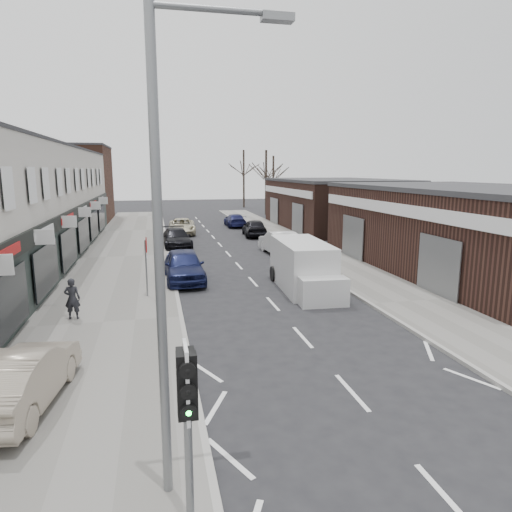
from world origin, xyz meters
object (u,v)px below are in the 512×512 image
parked_car_right_a (280,243)px  white_van (303,267)px  traffic_light (187,399)px  parked_car_right_b (254,228)px  sedan_on_pavement (21,377)px  parked_car_left_c (182,226)px  parked_car_left_a (184,266)px  pedestrian (72,299)px  parked_car_right_c (235,220)px  parked_car_left_b (177,238)px  warning_sign (146,249)px  street_lamp (170,233)px

parked_car_right_a → white_van: bearing=77.3°
traffic_light → parked_car_right_b: traffic_light is taller
sedan_on_pavement → parked_car_left_c: size_ratio=0.88×
parked_car_left_a → traffic_light: bearing=-94.2°
pedestrian → parked_car_right_b: 23.30m
parked_car_right_b → parked_car_left_c: bearing=-20.3°
sedan_on_pavement → parked_car_right_c: bearing=-100.1°
parked_car_left_b → warning_sign: bearing=-101.4°
parked_car_left_a → pedestrian: bearing=-129.9°
parked_car_left_a → parked_car_left_c: size_ratio=0.97×
warning_sign → parked_car_right_c: size_ratio=0.62×
warning_sign → pedestrian: 3.98m
parked_car_right_b → parked_car_right_c: 7.04m
parked_car_left_c → parked_car_right_a: parked_car_right_a is taller
parked_car_left_c → parked_car_right_c: size_ratio=1.12×
warning_sign → sedan_on_pavement: warning_sign is taller
parked_car_left_c → parked_car_right_a: size_ratio=1.03×
parked_car_right_a → parked_car_right_c: parked_car_right_a is taller
sedan_on_pavement → parked_car_right_c: sedan_on_pavement is taller
warning_sign → parked_car_left_c: (2.72, 20.45, -1.52)m
street_lamp → parked_car_left_c: size_ratio=1.63×
parked_car_right_a → parked_car_right_b: size_ratio=1.10×
white_van → parked_car_right_b: size_ratio=1.37×
warning_sign → parked_car_left_b: size_ratio=0.57×
warning_sign → traffic_light: bearing=-86.9°
sedan_on_pavement → street_lamp: bearing=140.9°
white_van → parked_car_left_c: white_van is taller
traffic_light → parked_car_left_b: size_ratio=0.65×
pedestrian → parked_car_right_a: pedestrian is taller
parked_car_right_a → pedestrian: bearing=42.1°
warning_sign → parked_car_right_b: size_ratio=0.62×
warning_sign → parked_car_right_c: warning_sign is taller
street_lamp → parked_car_left_a: street_lamp is taller
pedestrian → parked_car_left_b: 16.60m
pedestrian → parked_car_right_b: bearing=-113.9°
pedestrian → parked_car_right_b: (11.36, 20.34, -0.16)m
parked_car_right_b → parked_car_right_c: size_ratio=0.99×
street_lamp → sedan_on_pavement: 6.29m
parked_car_right_a → parked_car_left_b: bearing=-36.7°
sedan_on_pavement → parked_car_left_a: (4.55, 12.00, -0.02)m
sedan_on_pavement → traffic_light: bearing=133.9°
traffic_light → street_lamp: (-0.13, 1.22, 2.20)m
parked_car_right_c → white_van: bearing=88.2°
white_van → parked_car_right_c: (1.05, 24.74, -0.44)m
parked_car_left_a → sedan_on_pavement: bearing=-111.6°
parked_car_right_c → parked_car_right_b: bearing=94.3°
warning_sign → sedan_on_pavement: size_ratio=0.63×
street_lamp → sedan_on_pavement: size_ratio=1.85×
sedan_on_pavement → pedestrian: pedestrian is taller
street_lamp → pedestrian: 11.34m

